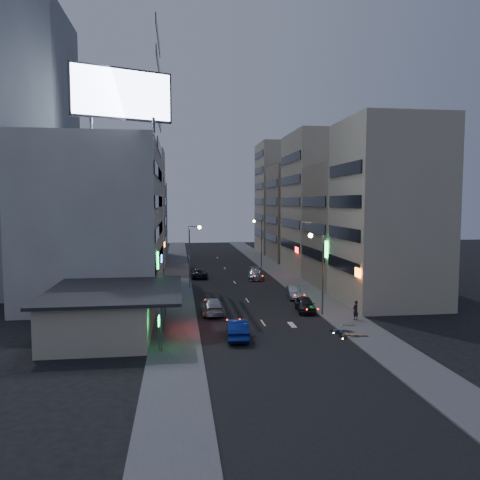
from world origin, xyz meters
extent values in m
plane|color=black|center=(0.00, 0.00, 0.00)|extent=(180.00, 180.00, 0.00)
cube|color=#4C4C4F|center=(-8.00, 30.00, 0.06)|extent=(4.00, 120.00, 0.12)
cube|color=#4C4C4F|center=(8.00, 30.00, 0.06)|extent=(4.00, 120.00, 0.12)
cube|color=#B3A68C|center=(-14.00, 2.00, 1.80)|extent=(8.00, 12.00, 3.60)
cube|color=black|center=(-13.00, 2.00, 3.75)|extent=(11.00, 13.00, 0.25)
cube|color=black|center=(-8.90, 2.00, 3.10)|extent=(0.12, 4.00, 0.90)
cube|color=#FF1E14|center=(-8.82, 2.00, 3.10)|extent=(0.04, 3.70, 0.70)
cube|color=#B8B8B3|center=(-17.00, 20.00, 9.00)|extent=(14.00, 24.00, 18.00)
cube|color=gray|center=(-26.00, 23.00, 17.00)|extent=(10.00, 14.00, 34.00)
cube|color=#B3A68C|center=(15.00, 10.50, 10.00)|extent=(10.00, 11.00, 20.00)
cube|color=gray|center=(15.50, 22.00, 8.00)|extent=(11.00, 12.00, 16.00)
cube|color=#B3A68C|center=(15.00, 35.00, 11.00)|extent=(10.00, 14.00, 22.00)
cube|color=#B8B8B3|center=(-15.50, 45.00, 10.00)|extent=(11.00, 10.00, 20.00)
cube|color=gray|center=(-16.00, 58.00, 7.50)|extent=(12.00, 10.00, 15.00)
cube|color=gray|center=(15.50, 50.00, 9.00)|extent=(11.00, 12.00, 18.00)
cube|color=#B3A68C|center=(16.00, 64.00, 12.00)|extent=(12.00, 12.00, 24.00)
cylinder|color=#595B60|center=(-16.00, 10.00, 18.75)|extent=(0.30, 0.30, 1.50)
cylinder|color=#595B60|center=(-10.00, 10.00, 18.75)|extent=(0.30, 0.30, 1.50)
cube|color=black|center=(-13.00, 10.00, 21.70)|extent=(9.52, 3.75, 5.00)
cube|color=#B5C8F2|center=(-12.92, 9.79, 21.70)|extent=(9.04, 3.34, 4.60)
cylinder|color=#595B60|center=(6.30, 6.00, 4.12)|extent=(0.16, 0.16, 8.00)
cylinder|color=#595B60|center=(5.60, 6.00, 8.02)|extent=(1.40, 0.10, 0.10)
sphere|color=#FFD88C|center=(5.00, 6.00, 7.92)|extent=(0.44, 0.44, 0.44)
cylinder|color=#595B60|center=(-6.30, 22.00, 4.12)|extent=(0.16, 0.16, 8.00)
cylinder|color=#595B60|center=(-5.60, 22.00, 8.02)|extent=(1.40, 0.10, 0.10)
sphere|color=#FFD88C|center=(-5.00, 22.00, 7.92)|extent=(0.44, 0.44, 0.44)
cylinder|color=#595B60|center=(6.30, 40.00, 4.12)|extent=(0.16, 0.16, 8.00)
cylinder|color=#595B60|center=(5.60, 40.00, 8.02)|extent=(1.40, 0.10, 0.10)
sphere|color=#FFD88C|center=(5.00, 40.00, 7.92)|extent=(0.44, 0.44, 0.44)
imported|color=#25252A|center=(5.06, 7.81, 0.73)|extent=(2.14, 4.46, 1.47)
imported|color=#A7ABAF|center=(5.60, 14.49, 0.69)|extent=(1.93, 4.32, 1.38)
imported|color=#2A2A2F|center=(-4.59, 30.75, 0.67)|extent=(2.52, 4.95, 1.34)
imported|color=#A0A2A8|center=(3.39, 28.56, 0.75)|extent=(2.78, 5.42, 1.51)
imported|color=navy|center=(-2.96, -0.54, 0.79)|extent=(2.06, 4.93, 1.59)
imported|color=#A9ACB2|center=(-4.40, 8.20, 0.77)|extent=(2.21, 5.33, 1.54)
imported|color=black|center=(8.72, 3.50, 1.04)|extent=(0.80, 0.72, 1.84)
camera|label=1|loc=(-7.68, -37.79, 11.18)|focal=35.00mm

